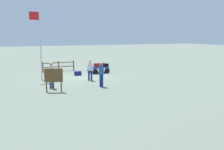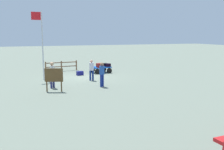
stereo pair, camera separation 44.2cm
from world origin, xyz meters
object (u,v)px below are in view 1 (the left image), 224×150
(suitcase_navy, at_px, (98,65))
(suitcase_olive, at_px, (106,65))
(luggage_cart, at_px, (98,68))
(signboard, at_px, (54,77))
(worker_trailing, at_px, (101,72))
(suitcase_grey, at_px, (78,73))
(worker_lead, at_px, (90,69))
(worker_supervisor, at_px, (51,73))
(suitcase_tan, at_px, (102,65))
(flagpole, at_px, (39,40))

(suitcase_navy, distance_m, suitcase_olive, 0.85)
(luggage_cart, relative_size, signboard, 1.24)
(luggage_cart, xyz_separation_m, worker_trailing, (2.07, 6.20, 0.56))
(suitcase_grey, xyz_separation_m, worker_trailing, (-0.09, 5.49, 0.81))
(suitcase_grey, distance_m, worker_lead, 2.97)
(worker_lead, bearing_deg, suitcase_navy, -119.32)
(worker_supervisor, height_order, signboard, worker_supervisor)
(suitcase_tan, bearing_deg, worker_lead, 56.08)
(flagpole, height_order, signboard, flagpole)
(suitcase_olive, bearing_deg, worker_supervisor, 40.95)
(suitcase_tan, distance_m, suitcase_grey, 2.74)
(worker_trailing, bearing_deg, worker_supervisor, -14.01)
(suitcase_tan, distance_m, worker_trailing, 6.70)
(luggage_cart, relative_size, worker_supervisor, 1.05)
(luggage_cart, distance_m, suitcase_olive, 0.75)
(suitcase_navy, relative_size, worker_supervisor, 0.38)
(flagpole, bearing_deg, worker_trailing, 128.58)
(suitcase_tan, height_order, worker_supervisor, worker_supervisor)
(worker_lead, bearing_deg, signboard, 41.51)
(worker_trailing, bearing_deg, flagpole, -51.42)
(luggage_cart, height_order, flagpole, flagpole)
(luggage_cart, xyz_separation_m, suitcase_grey, (2.16, 0.71, -0.25))
(suitcase_tan, bearing_deg, luggage_cart, 1.54)
(worker_supervisor, bearing_deg, worker_lead, -150.96)
(suitcase_tan, bearing_deg, flagpole, 18.31)
(suitcase_olive, bearing_deg, luggage_cart, -25.21)
(flagpole, xyz_separation_m, signboard, (-0.11, 4.62, -2.13))
(suitcase_olive, bearing_deg, worker_trailing, 65.57)
(luggage_cart, xyz_separation_m, signboard, (5.35, 6.56, 0.53))
(worker_trailing, bearing_deg, luggage_cart, -108.41)
(suitcase_grey, bearing_deg, worker_lead, 93.47)
(worker_trailing, xyz_separation_m, worker_supervisor, (3.20, -0.80, 0.02))
(worker_supervisor, bearing_deg, suitcase_tan, -136.47)
(suitcase_navy, relative_size, suitcase_grey, 1.10)
(worker_lead, bearing_deg, flagpole, -25.20)
(worker_lead, height_order, worker_trailing, worker_trailing)
(worker_lead, xyz_separation_m, flagpole, (3.48, -1.64, 2.16))
(suitcase_olive, height_order, worker_supervisor, worker_supervisor)
(suitcase_navy, height_order, worker_lead, worker_lead)
(suitcase_olive, distance_m, flagpole, 6.73)
(luggage_cart, distance_m, worker_trailing, 6.56)
(luggage_cart, xyz_separation_m, worker_lead, (1.98, 3.58, 0.51))
(suitcase_navy, height_order, flagpole, flagpole)
(suitcase_grey, relative_size, worker_lead, 0.37)
(luggage_cart, height_order, signboard, signboard)
(suitcase_navy, relative_size, suitcase_tan, 1.23)
(worker_trailing, xyz_separation_m, signboard, (3.29, 0.36, -0.03))
(suitcase_tan, relative_size, flagpole, 0.10)
(suitcase_grey, distance_m, worker_supervisor, 5.69)
(suitcase_grey, height_order, worker_lead, worker_lead)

